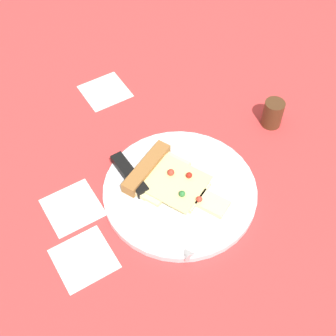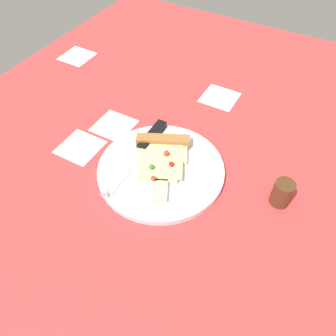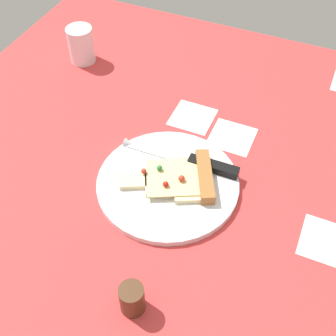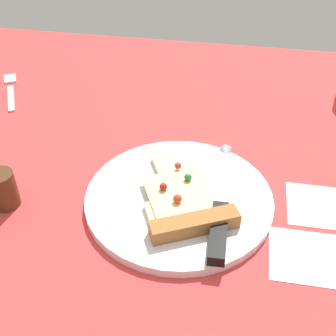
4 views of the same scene
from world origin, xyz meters
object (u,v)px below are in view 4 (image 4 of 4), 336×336
Objects in this scene: pizza_slice at (184,204)px; pepper_shaker at (3,189)px; plate at (179,199)px; fork at (10,89)px; knife at (221,209)px.

pizza_slice is 3.38× the size of pepper_shaker.
plate is 47.03cm from fork.
knife reaches higher than fork.
fork is (-14.33, 31.23, -2.42)cm from pepper_shaker.
pepper_shaker is at bearing -92.03° from fork.
plate is 2.96cm from pizza_slice.
fork is (-38.83, 26.52, -0.26)cm from plate.
pepper_shaker reaches higher than knife.
pepper_shaker is (-30.66, -2.41, 0.91)cm from knife.
knife is at bearing 4.50° from pepper_shaker.
pizza_slice is (1.13, -2.32, 1.45)cm from plate.
plate is at bearing -61.01° from fork.
fork is at bearing 114.65° from pepper_shaker.
pepper_shaker reaches higher than fork.
knife is 1.66× the size of fork.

